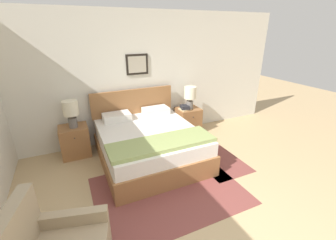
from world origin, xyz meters
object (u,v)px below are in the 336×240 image
table_lamp_by_door (190,95)px  nightstand_near_window (75,141)px  bed (149,143)px  nightstand_by_door (188,120)px  table_lamp_near_window (71,111)px

table_lamp_by_door → nightstand_near_window: bearing=179.4°
bed → table_lamp_by_door: (1.23, 0.70, 0.58)m
nightstand_near_window → nightstand_by_door: (2.42, 0.00, 0.00)m
nightstand_by_door → table_lamp_by_door: table_lamp_by_door is taller
bed → table_lamp_by_door: bed is taller
table_lamp_near_window → table_lamp_by_door: (2.42, 0.00, 0.00)m
table_lamp_near_window → bed: bearing=-30.2°
bed → nightstand_by_door: bed is taller
nightstand_near_window → table_lamp_near_window: (0.02, -0.03, 0.61)m
bed → table_lamp_near_window: bearing=149.8°
bed → nightstand_by_door: bearing=30.8°
nightstand_near_window → table_lamp_by_door: (2.44, -0.03, 0.61)m
nightstand_near_window → bed: bearing=-30.8°
table_lamp_by_door → table_lamp_near_window: bearing=180.0°
bed → nightstand_by_door: (1.21, 0.72, -0.03)m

